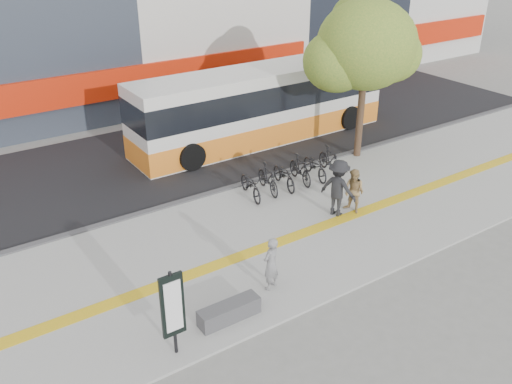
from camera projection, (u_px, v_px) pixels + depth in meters
ground at (285, 265)px, 15.85m from camera, size 120.00×120.00×0.00m
sidewalk at (256, 241)px, 16.95m from camera, size 40.00×7.00×0.08m
tactile_strip at (265, 247)px, 16.56m from camera, size 40.00×0.45×0.01m
street at (153, 161)px, 22.51m from camera, size 40.00×8.00×0.06m
curb at (201, 197)px, 19.53m from camera, size 40.00×0.25×0.14m
bench at (229, 312)px, 13.53m from camera, size 1.60×0.45×0.45m
signboard at (173, 307)px, 12.03m from camera, size 0.55×0.10×2.20m
street_tree at (364, 46)px, 20.97m from camera, size 4.40×3.80×6.31m
bus at (262, 107)px, 23.96m from camera, size 11.78×2.79×3.14m
bicycle_row at (292, 172)px, 20.19m from camera, size 4.51×1.85×1.03m
seated_woman at (271, 264)px, 14.44m from camera, size 0.65×0.53×1.52m
pedestrian_tan at (354, 191)px, 18.22m from camera, size 0.70×0.83×1.51m
pedestrian_dark at (338, 188)px, 17.96m from camera, size 1.12×1.43×1.94m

